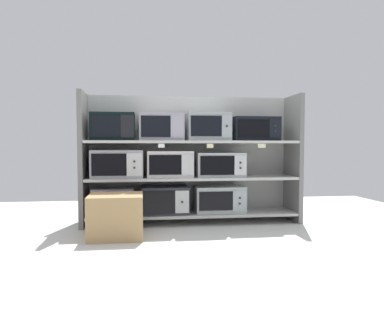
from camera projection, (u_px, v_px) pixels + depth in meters
ground at (207, 245)px, 3.51m from camera, size 6.37×6.00×0.02m
back_panel at (189, 158)px, 4.73m from camera, size 2.57×0.04×1.48m
upright_left at (83, 159)px, 4.30m from camera, size 0.05×0.50×1.48m
upright_right at (293, 158)px, 4.62m from camera, size 0.05×0.50×1.48m
shelf_0 at (192, 213)px, 4.49m from camera, size 2.37×0.50×0.03m
microwave_0 at (113, 201)px, 4.36m from camera, size 0.46×0.34×0.29m
microwave_1 at (165, 200)px, 4.44m from camera, size 0.53×0.44×0.31m
microwave_2 at (219, 199)px, 4.52m from camera, size 0.58×0.35×0.30m
shelf_1 at (192, 178)px, 4.47m from camera, size 2.37×0.50×0.03m
microwave_3 at (118, 164)px, 4.35m from camera, size 0.57×0.43×0.31m
microwave_4 at (170, 164)px, 4.42m from camera, size 0.52×0.37×0.30m
microwave_5 at (219, 165)px, 4.50m from camera, size 0.55×0.41×0.28m
shelf_2 at (192, 142)px, 4.45m from camera, size 2.37×0.50×0.03m
microwave_6 at (113, 127)px, 4.32m from camera, size 0.48×0.37×0.31m
microwave_7 at (161, 127)px, 4.39m from camera, size 0.49×0.39×0.30m
microwave_8 at (208, 127)px, 4.46m from camera, size 0.48×0.42×0.32m
microwave_9 at (254, 129)px, 4.53m from camera, size 0.53×0.38×0.27m
price_tag_0 at (161, 146)px, 4.15m from camera, size 0.07×0.00×0.04m
price_tag_1 at (210, 146)px, 4.22m from camera, size 0.07×0.00×0.05m
price_tag_2 at (262, 146)px, 4.30m from camera, size 0.09×0.00×0.05m
shipping_carton at (116, 216)px, 3.78m from camera, size 0.52×0.52×0.42m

